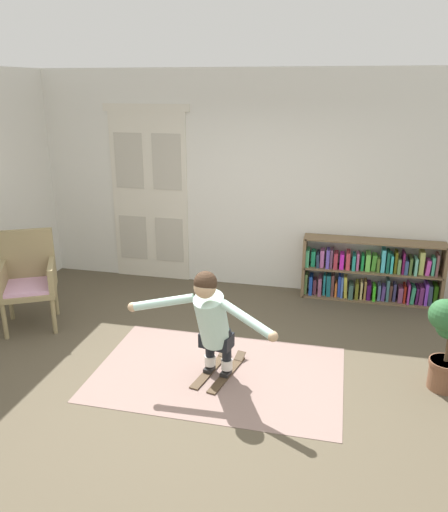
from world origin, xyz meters
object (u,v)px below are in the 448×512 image
Objects in this scene: skis_pair at (220,370)px; potted_plant at (446,339)px; wicker_chair at (28,277)px; bookshelf at (371,274)px; person_skier at (211,318)px.

potted_plant is at bearing 5.57° from skis_pair.
wicker_chair is 2.53m from skis_pair.
person_skier is (-1.54, -2.36, 0.31)m from bookshelf.
person_skier is at bearing -101.69° from skis_pair.
person_skier is (2.37, -0.73, 0.08)m from wicker_chair.
person_skier reaches higher than potted_plant.
bookshelf is 2.26× the size of skis_pair.
person_skier is at bearing -169.89° from potted_plant.
person_skier reaches higher than skis_pair.
skis_pair is (2.41, -0.56, -0.56)m from wicker_chair.
bookshelf is 2.83m from person_skier.
potted_plant is at bearing -74.31° from bookshelf.
potted_plant is at bearing 10.11° from person_skier.
bookshelf reaches higher than skis_pair.
wicker_chair is 1.41× the size of skis_pair.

